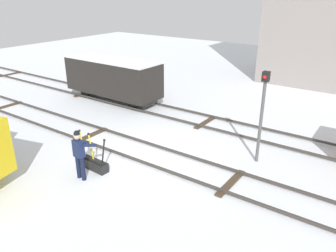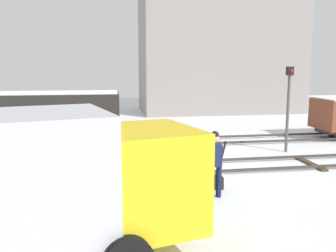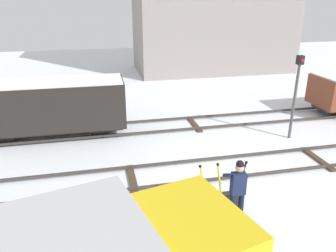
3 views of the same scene
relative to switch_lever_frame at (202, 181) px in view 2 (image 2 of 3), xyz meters
name	(u,v)px [view 2 (image 2 of 3)]	position (x,y,z in m)	size (l,w,h in m)	color
ground_plane	(219,169)	(1.14, 2.00, -0.25)	(60.00, 60.00, 0.00)	silver
track_main_line	(219,166)	(1.14, 2.00, -0.14)	(44.00, 1.94, 0.18)	#38332D
track_siding_near	(190,141)	(1.14, 6.48, -0.14)	(44.00, 1.94, 0.18)	#38332D
switch_lever_frame	(202,181)	(0.00, 0.00, 0.00)	(1.45, 0.41, 1.44)	black
rail_worker	(214,159)	(0.15, -0.72, 0.82)	(0.55, 0.69, 1.87)	#111831
delivery_truck	(17,186)	(-4.27, -3.98, 1.37)	(6.57, 3.61, 2.85)	gold
signal_post	(288,100)	(4.76, 4.12, 1.97)	(0.24, 0.32, 3.58)	#4C4C4C
apartment_building	(220,30)	(6.20, 18.51, 6.06)	(12.48, 5.97, 12.61)	gray
freight_car_near_switch	(49,116)	(-5.19, 6.48, 1.18)	(6.07, 2.09, 2.49)	#2D2B28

